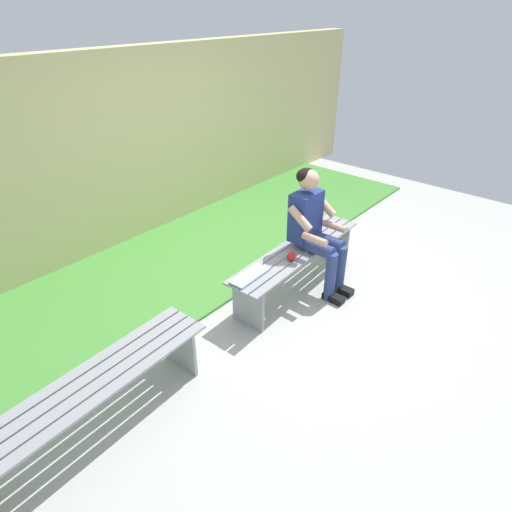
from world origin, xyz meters
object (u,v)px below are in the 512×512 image
(bench_far, at_px, (91,396))
(apple, at_px, (291,256))
(bench_near, at_px, (297,258))
(person_seated, at_px, (315,227))
(book_open, at_px, (250,276))

(bench_far, height_order, apple, apple)
(bench_near, distance_m, person_seated, 0.38)
(bench_near, xyz_separation_m, bench_far, (2.35, 0.00, -0.00))
(bench_near, relative_size, book_open, 4.41)
(book_open, bearing_deg, apple, 164.65)
(bench_far, height_order, book_open, book_open)
(person_seated, bearing_deg, book_open, -9.14)
(bench_far, relative_size, book_open, 4.38)
(apple, bearing_deg, bench_far, -2.12)
(bench_near, height_order, bench_far, same)
(book_open, bearing_deg, bench_near, 175.03)
(bench_near, relative_size, bench_far, 1.01)
(bench_far, distance_m, person_seated, 2.51)
(book_open, bearing_deg, person_seated, 168.58)
(bench_far, relative_size, person_seated, 1.45)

